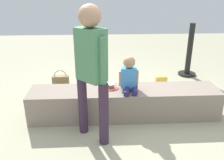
% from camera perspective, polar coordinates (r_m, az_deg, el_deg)
% --- Properties ---
extents(ground_plane, '(12.00, 12.00, 0.00)m').
position_cam_1_polar(ground_plane, '(3.56, 2.88, -8.36)').
color(ground_plane, '#A9A486').
extents(concrete_ledge, '(2.66, 0.51, 0.42)m').
position_cam_1_polar(concrete_ledge, '(3.46, 2.95, -5.39)').
color(concrete_ledge, gray).
rests_on(concrete_ledge, ground_plane).
extents(child_seated, '(0.28, 0.33, 0.48)m').
position_cam_1_polar(child_seated, '(3.27, 4.12, 0.99)').
color(child_seated, navy).
rests_on(child_seated, concrete_ledge).
extents(adult_standing, '(0.37, 0.37, 1.61)m').
position_cam_1_polar(adult_standing, '(2.69, -4.94, 3.94)').
color(adult_standing, '#372439').
rests_on(adult_standing, ground_plane).
extents(cake_plate, '(0.22, 0.22, 0.07)m').
position_cam_1_polar(cake_plate, '(3.40, -0.34, -1.62)').
color(cake_plate, '#E0594C').
rests_on(cake_plate, concrete_ledge).
extents(gift_bag, '(0.20, 0.08, 0.30)m').
position_cam_1_polar(gift_bag, '(4.39, 11.55, -0.77)').
color(gift_bag, gold).
rests_on(gift_bag, ground_plane).
extents(railing_post, '(0.36, 0.36, 1.08)m').
position_cam_1_polar(railing_post, '(5.20, 17.79, 5.34)').
color(railing_post, black).
rests_on(railing_post, ground_plane).
extents(water_bottle_near_gift, '(0.07, 0.07, 0.22)m').
position_cam_1_polar(water_bottle_near_gift, '(4.11, 7.06, -2.58)').
color(water_bottle_near_gift, silver).
rests_on(water_bottle_near_gift, ground_plane).
extents(water_bottle_far_side, '(0.06, 0.06, 0.19)m').
position_cam_1_polar(water_bottle_far_side, '(4.53, -4.06, -0.27)').
color(water_bottle_far_side, silver).
rests_on(water_bottle_far_side, ground_plane).
extents(party_cup_red, '(0.08, 0.08, 0.10)m').
position_cam_1_polar(party_cup_red, '(4.69, -5.90, -0.01)').
color(party_cup_red, red).
rests_on(party_cup_red, ground_plane).
extents(handbag_black_leather, '(0.32, 0.10, 0.38)m').
position_cam_1_polar(handbag_black_leather, '(4.23, 3.98, -1.15)').
color(handbag_black_leather, black).
rests_on(handbag_black_leather, ground_plane).
extents(handbag_brown_canvas, '(0.30, 0.11, 0.31)m').
position_cam_1_polar(handbag_brown_canvas, '(4.60, -12.09, -0.12)').
color(handbag_brown_canvas, brown).
rests_on(handbag_brown_canvas, ground_plane).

